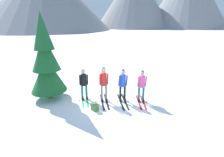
{
  "coord_description": "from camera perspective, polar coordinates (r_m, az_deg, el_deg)",
  "views": [
    {
      "loc": [
        -0.64,
        -7.69,
        3.95
      ],
      "look_at": [
        0.16,
        0.48,
        1.05
      ],
      "focal_mm": 27.37,
      "sensor_mm": 36.0,
      "label": 1
    }
  ],
  "objects": [
    {
      "name": "backpack_on_snow_front",
      "position": [
        7.85,
        -5.79,
        -9.31
      ],
      "size": [
        0.38,
        0.4,
        0.38
      ],
      "color": "#4C7238",
      "rests_on": "ground"
    },
    {
      "name": "ground_plane",
      "position": [
        8.67,
        -0.76,
        -7.66
      ],
      "size": [
        400.0,
        400.0,
        0.0
      ],
      "primitive_type": "plane",
      "color": "white"
    },
    {
      "name": "skier_in_black",
      "position": [
        8.64,
        -9.41,
        -1.33
      ],
      "size": [
        0.61,
        1.59,
        1.65
      ],
      "color": "green",
      "rests_on": "ground"
    },
    {
      "name": "skier_in_pink",
      "position": [
        8.43,
        9.86,
        -1.91
      ],
      "size": [
        0.61,
        1.57,
        1.65
      ],
      "color": "red",
      "rests_on": "ground"
    },
    {
      "name": "skier_in_blue",
      "position": [
        8.37,
        3.6,
        -1.89
      ],
      "size": [
        0.61,
        1.8,
        1.68
      ],
      "color": "black",
      "rests_on": "ground"
    },
    {
      "name": "skier_in_red",
      "position": [
        8.33,
        -2.78,
        -1.2
      ],
      "size": [
        0.61,
        1.76,
        1.79
      ],
      "color": "black",
      "rests_on": "ground"
    },
    {
      "name": "pine_tree_near",
      "position": [
        9.01,
        -21.2,
        5.39
      ],
      "size": [
        1.78,
        1.78,
        4.29
      ],
      "color": "#51381E",
      "rests_on": "ground"
    }
  ]
}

